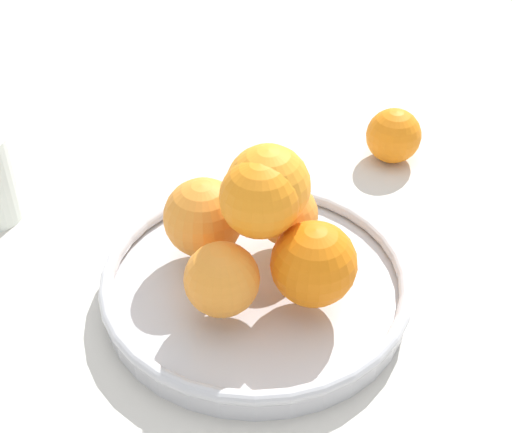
% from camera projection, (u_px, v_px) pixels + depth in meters
% --- Properties ---
extents(ground_plane, '(4.00, 4.00, 0.00)m').
position_uv_depth(ground_plane, '(256.00, 296.00, 0.72)').
color(ground_plane, beige).
extents(fruit_bowl, '(0.31, 0.31, 0.03)m').
position_uv_depth(fruit_bowl, '(256.00, 284.00, 0.71)').
color(fruit_bowl, silver).
rests_on(fruit_bowl, ground_plane).
extents(orange_pile, '(0.18, 0.20, 0.14)m').
position_uv_depth(orange_pile, '(258.00, 226.00, 0.66)').
color(orange_pile, orange).
rests_on(orange_pile, fruit_bowl).
extents(stray_orange, '(0.07, 0.07, 0.07)m').
position_uv_depth(stray_orange, '(394.00, 136.00, 0.90)').
color(stray_orange, orange).
rests_on(stray_orange, ground_plane).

